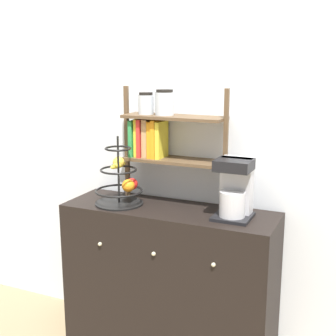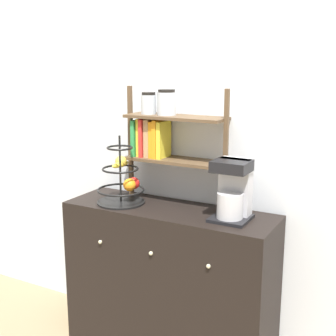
{
  "view_description": "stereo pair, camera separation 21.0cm",
  "coord_description": "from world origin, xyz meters",
  "views": [
    {
      "loc": [
        1.06,
        -2.18,
        1.75
      ],
      "look_at": [
        -0.01,
        0.2,
        1.15
      ],
      "focal_mm": 50.0,
      "sensor_mm": 36.0,
      "label": 1
    },
    {
      "loc": [
        1.25,
        -2.08,
        1.75
      ],
      "look_at": [
        -0.01,
        0.2,
        1.15
      ],
      "focal_mm": 50.0,
      "sensor_mm": 36.0,
      "label": 2
    }
  ],
  "objects": [
    {
      "name": "sideboard",
      "position": [
        0.0,
        0.2,
        0.46
      ],
      "size": [
        1.27,
        0.43,
        0.91
      ],
      "color": "black",
      "rests_on": "ground_plane"
    },
    {
      "name": "fruit_stand",
      "position": [
        -0.3,
        0.18,
        1.04
      ],
      "size": [
        0.29,
        0.29,
        0.41
      ],
      "color": "black",
      "rests_on": "sideboard"
    },
    {
      "name": "shelf_hutch",
      "position": [
        -0.11,
        0.33,
        1.34
      ],
      "size": [
        0.66,
        0.2,
        0.7
      ],
      "color": "brown",
      "rests_on": "sideboard"
    },
    {
      "name": "wall_back",
      "position": [
        0.0,
        0.45,
        1.3
      ],
      "size": [
        7.0,
        0.05,
        2.6
      ],
      "primitive_type": "cube",
      "color": "silver",
      "rests_on": "ground_plane"
    },
    {
      "name": "coffee_maker",
      "position": [
        0.39,
        0.21,
        1.07
      ],
      "size": [
        0.2,
        0.21,
        0.33
      ],
      "color": "black",
      "rests_on": "sideboard"
    }
  ]
}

